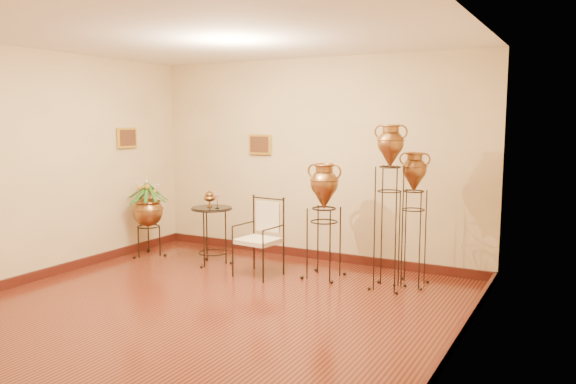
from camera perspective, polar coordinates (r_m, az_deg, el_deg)
The scene contains 8 objects.
ground at distance 6.01m, azimuth -8.21°, elevation -11.73°, with size 5.00×5.00×0.00m, color maroon.
room_shell at distance 5.70m, azimuth -8.54°, elevation 5.01°, with size 5.02×5.02×2.81m.
amphora_tall at distance 6.53m, azimuth 10.23°, elevation -1.34°, with size 0.47×0.47×1.93m.
amphora_mid at distance 6.77m, azimuth 12.58°, elevation -2.59°, with size 0.38×0.38×1.60m.
amphora_short at distance 6.95m, azimuth 3.67°, elevation -2.87°, with size 0.50×0.50×1.45m.
planter_urn at distance 8.31m, azimuth -14.05°, elevation -1.60°, with size 0.76×0.76×1.25m.
armchair at distance 7.07m, azimuth -3.05°, elevation -4.64°, with size 0.59×0.56×0.98m.
side_table at distance 7.70m, azimuth -7.72°, elevation -4.30°, with size 0.57×0.57×0.99m.
Camera 1 is at (3.43, -4.54, 1.96)m, focal length 35.00 mm.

